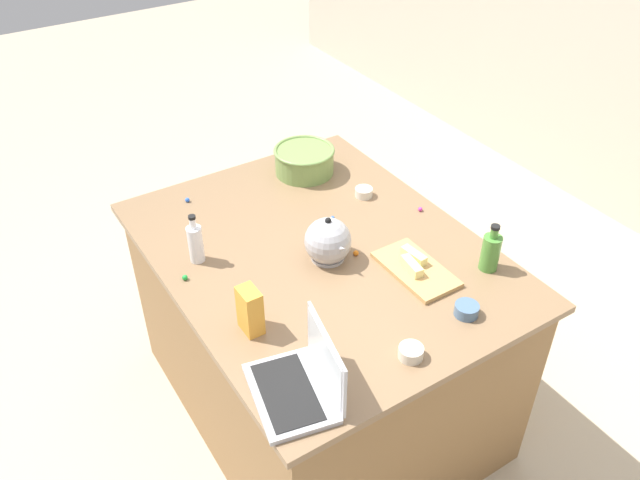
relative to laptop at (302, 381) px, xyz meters
name	(u,v)px	position (x,y,z in m)	size (l,w,h in m)	color
ground_plane	(320,400)	(-0.56, 0.42, -0.95)	(12.00, 12.00, 0.00)	#B7A88E
island_counter	(320,332)	(-0.56, 0.42, -0.50)	(1.51, 1.17, 0.90)	olive
laptop	(302,381)	(0.00, 0.00, 0.00)	(0.35, 0.29, 0.22)	#B7B7BC
mixing_bowl_large	(304,160)	(-1.09, 0.68, 0.02)	(0.28, 0.28, 0.12)	#72934C
bottle_olive	(491,252)	(-0.13, 0.90, 0.03)	(0.07, 0.07, 0.20)	#4C8C38
bottle_vinegar	(196,243)	(-0.76, 0.00, 0.04)	(0.06, 0.06, 0.20)	white
kettle	(328,241)	(-0.50, 0.42, 0.03)	(0.21, 0.18, 0.20)	#ADADB2
cutting_board	(416,269)	(-0.26, 0.65, -0.04)	(0.33, 0.18, 0.02)	tan
butter_stick_left	(412,266)	(-0.26, 0.63, -0.01)	(0.11, 0.04, 0.04)	#F4E58C
butter_stick_right	(414,256)	(-0.30, 0.68, -0.01)	(0.11, 0.04, 0.04)	#F4E58C
ramekin_small	(467,310)	(0.01, 0.65, -0.03)	(0.08, 0.08, 0.04)	slate
ramekin_medium	(411,352)	(0.07, 0.37, -0.03)	(0.08, 0.08, 0.04)	beige
ramekin_wide	(364,192)	(-0.78, 0.79, -0.03)	(0.08, 0.08, 0.04)	beige
candy_bag	(250,311)	(-0.32, 0.00, 0.04)	(0.09, 0.06, 0.17)	gold
candy_0	(333,218)	(-0.71, 0.58, -0.04)	(0.02, 0.02, 0.02)	blue
candy_1	(185,278)	(-0.68, -0.09, -0.04)	(0.02, 0.02, 0.02)	green
candy_2	(187,200)	(-1.15, 0.12, -0.04)	(0.02, 0.02, 0.02)	blue
candy_3	(317,156)	(-1.18, 0.80, -0.04)	(0.01, 0.01, 0.01)	green
candy_4	(356,253)	(-0.46, 0.52, -0.04)	(0.02, 0.02, 0.02)	orange
candy_5	(293,427)	(0.10, -0.09, -0.04)	(0.02, 0.02, 0.02)	blue
candy_6	(420,209)	(-0.56, 0.92, -0.04)	(0.02, 0.02, 0.02)	#CC3399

